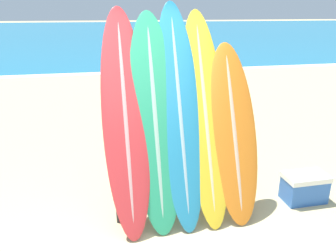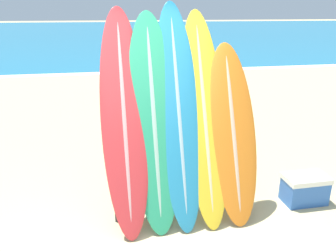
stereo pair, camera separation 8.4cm
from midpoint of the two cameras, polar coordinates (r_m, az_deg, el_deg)
ocean_water at (r=42.19m, az=-10.73°, el=16.06°), size 120.00×60.00×0.01m
surfboard_rack at (r=3.84m, az=2.93°, el=-9.56°), size 1.56×0.04×0.83m
surfboard_slot_0 at (r=3.58m, az=-6.97°, el=1.07°), size 0.51×1.14×2.38m
surfboard_slot_1 at (r=3.61m, az=-1.82°, el=0.93°), size 0.56×1.03×2.33m
surfboard_slot_2 at (r=3.67m, az=2.51°, el=2.09°), size 0.49×1.11×2.43m
surfboard_slot_3 at (r=3.75m, az=6.97°, el=1.62°), size 0.49×1.10×2.34m
surfboard_slot_4 at (r=3.83m, az=11.79°, el=-1.14°), size 0.55×0.92×1.97m
person_near_water at (r=9.83m, az=-7.77°, el=11.08°), size 0.27×0.22×1.65m
person_mid_beach at (r=7.56m, az=4.88°, el=8.94°), size 0.29×0.23×1.71m
person_far_left at (r=8.85m, az=0.70°, el=10.21°), size 0.22×0.27×1.61m
cooler_box at (r=4.56m, az=23.19°, el=-10.02°), size 0.54×0.32×0.37m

